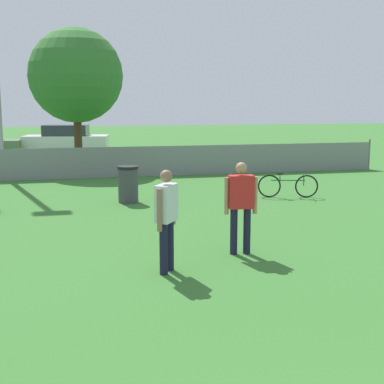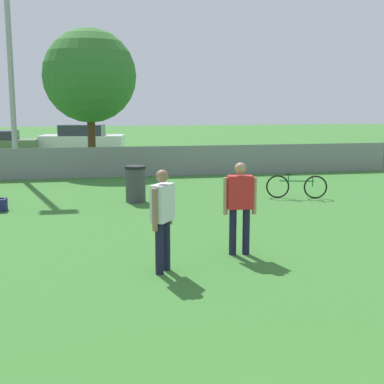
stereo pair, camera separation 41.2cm
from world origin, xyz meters
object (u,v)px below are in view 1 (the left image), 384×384
at_px(player_receiver_white, 166,214).
at_px(trash_bin, 128,184).
at_px(parked_car_white, 66,140).
at_px(player_thrower_red, 241,201).
at_px(bicycle_sideline, 288,186).
at_px(tree_near_pole, 76,76).

height_order(player_receiver_white, trash_bin, player_receiver_white).
bearing_deg(parked_car_white, player_thrower_red, -72.00).
bearing_deg(player_thrower_red, bicycle_sideline, 64.75).
distance_m(trash_bin, parked_car_white, 14.81).
distance_m(tree_near_pole, player_thrower_red, 13.82).
distance_m(player_thrower_red, parked_car_white, 20.39).
height_order(player_receiver_white, parked_car_white, player_receiver_white).
height_order(bicycle_sideline, trash_bin, trash_bin).
bearing_deg(player_thrower_red, player_receiver_white, -147.46).
xyz_separation_m(bicycle_sideline, parked_car_white, (-6.06, 15.04, 0.38)).
height_order(player_thrower_red, parked_car_white, player_thrower_red).
height_order(trash_bin, parked_car_white, parked_car_white).
bearing_deg(bicycle_sideline, parked_car_white, 127.52).
xyz_separation_m(tree_near_pole, player_thrower_red, (2.47, -13.31, -2.76)).
bearing_deg(bicycle_sideline, trash_bin, -168.49).
height_order(tree_near_pole, player_receiver_white, tree_near_pole).
distance_m(tree_near_pole, trash_bin, 8.57).
bearing_deg(player_thrower_red, trash_bin, 110.28).
distance_m(bicycle_sideline, parked_car_white, 16.22).
height_order(player_receiver_white, player_thrower_red, same).
xyz_separation_m(player_receiver_white, player_thrower_red, (1.47, 0.73, 0.00)).
distance_m(tree_near_pole, bicycle_sideline, 10.48).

